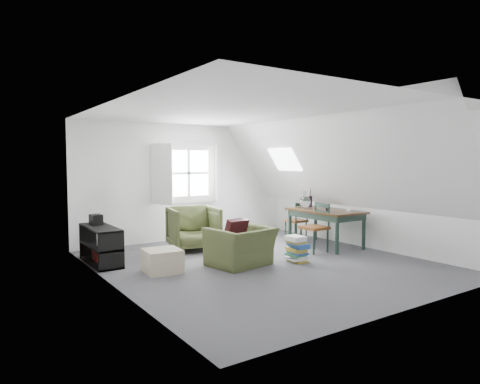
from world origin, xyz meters
TOP-DOWN VIEW (x-y plane):
  - floor at (0.00, 0.00)m, footprint 5.50×5.50m
  - ceiling at (0.00, 0.00)m, footprint 5.50×5.50m
  - wall_back at (0.00, 2.75)m, footprint 5.00×0.00m
  - wall_front at (0.00, -2.75)m, footprint 5.00×0.00m
  - wall_left at (-2.50, 0.00)m, footprint 0.00×5.50m
  - wall_right at (2.50, 0.00)m, footprint 0.00×5.50m
  - slope_left at (-1.55, 0.00)m, footprint 3.19×5.50m
  - slope_right at (1.55, 0.00)m, footprint 3.19×5.50m
  - dormer_window at (0.00, 2.68)m, footprint 1.71×0.35m
  - skylight at (1.55, 1.30)m, footprint 0.35×0.75m
  - armchair_near at (-0.40, 0.06)m, footprint 1.10×1.00m
  - armchair_far at (-0.44, 1.64)m, footprint 1.06×1.08m
  - throw_pillow at (-0.40, 0.21)m, footprint 0.44×0.30m
  - ottoman at (-1.64, 0.39)m, footprint 0.58×0.58m
  - dining_table at (1.90, 0.44)m, footprint 0.89×1.48m
  - demijohn at (1.75, 0.89)m, footprint 0.24×0.24m
  - vase_twigs at (2.00, 0.99)m, footprint 0.08×0.08m
  - cup at (1.65, 0.14)m, footprint 0.13×0.13m
  - paper_box at (2.10, -0.01)m, footprint 0.12×0.09m
  - dining_chair_far at (1.90, 1.30)m, footprint 0.39×0.39m
  - dining_chair_near at (1.37, 0.16)m, footprint 0.43×0.43m
  - media_shelf at (-2.26, 1.46)m, footprint 0.40×1.21m
  - electronics_box at (-2.26, 1.75)m, footprint 0.19×0.25m
  - magazine_stack at (0.53, -0.26)m, footprint 0.33×0.39m

SIDE VIEW (x-z plane):
  - floor at x=0.00m, z-range 0.00..0.00m
  - armchair_near at x=-0.40m, z-range -0.32..0.32m
  - armchair_far at x=-0.44m, z-range -0.42..0.42m
  - ottoman at x=-1.64m, z-range 0.00..0.36m
  - magazine_stack at x=0.53m, z-range 0.00..0.44m
  - media_shelf at x=-2.26m, z-range -0.03..0.59m
  - dining_chair_far at x=1.90m, z-range 0.02..0.85m
  - dining_chair_near at x=1.37m, z-range 0.02..0.94m
  - throw_pillow at x=-0.40m, z-range 0.34..0.77m
  - dining_table at x=1.90m, z-range 0.27..1.01m
  - electronics_box at x=-2.26m, z-range 0.61..0.80m
  - cup at x=1.65m, z-range 0.69..0.79m
  - paper_box at x=2.10m, z-range 0.74..0.78m
  - vase_twigs at x=2.00m, z-range 0.58..1.17m
  - demijohn at x=1.75m, z-range 0.71..1.05m
  - wall_back at x=0.00m, z-range -1.25..3.75m
  - wall_front at x=0.00m, z-range -1.25..3.75m
  - wall_left at x=-2.50m, z-range -1.50..4.00m
  - wall_right at x=2.50m, z-range -1.50..4.00m
  - dormer_window at x=0.00m, z-range 0.80..2.10m
  - skylight at x=1.55m, z-range 1.51..1.98m
  - slope_left at x=-1.55m, z-range -0.47..4.02m
  - slope_right at x=1.55m, z-range -0.47..4.02m
  - ceiling at x=0.00m, z-range 2.50..2.50m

